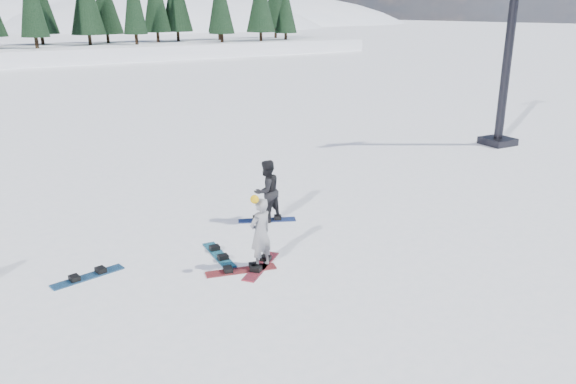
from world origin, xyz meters
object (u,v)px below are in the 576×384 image
object	(u,v)px
snowboard_loose_c	(88,277)
snowboard_loose_a	(219,255)
snowboarder_man	(267,191)
snowboard_loose_b	(241,270)
snowboarder_woman	(260,233)
lift_tower	(506,68)

from	to	relation	value
snowboard_loose_c	snowboard_loose_a	distance (m)	2.80
snowboarder_man	snowboard_loose_b	distance (m)	3.12
snowboard_loose_c	snowboarder_woman	bearing A→B (deg)	-34.42
snowboard_loose_b	snowboard_loose_c	bearing A→B (deg)	167.97
lift_tower	snowboarder_man	world-z (taller)	lift_tower
snowboarder_woman	lift_tower	bearing A→B (deg)	-175.09
lift_tower	snowboard_loose_a	size ratio (longest dim) A/B	5.06
snowboarder_woman	snowboard_loose_b	xyz separation A→B (m)	(-0.46, 0.06, -0.78)
snowboarder_man	snowboard_loose_c	distance (m)	4.93
lift_tower	snowboard_loose_b	distance (m)	15.43
snowboarder_man	snowboard_loose_a	bearing A→B (deg)	20.83
lift_tower	snowboard_loose_c	world-z (taller)	lift_tower
lift_tower	snowboarder_woman	world-z (taller)	lift_tower
snowboard_loose_b	snowboard_loose_a	bearing A→B (deg)	108.28
snowboard_loose_a	snowboard_loose_c	bearing A→B (deg)	86.44
lift_tower	snowboarder_man	bearing A→B (deg)	-164.45
snowboarder_woman	snowboarder_man	xyz separation A→B (m)	(1.59, 2.28, 0.03)
snowboarder_woman	snowboard_loose_a	size ratio (longest dim) A/B	1.13
snowboard_loose_c	snowboard_loose_b	size ratio (longest dim) A/B	1.00
snowboarder_woman	snowboard_loose_c	world-z (taller)	snowboarder_woman
snowboard_loose_a	snowboarder_man	bearing A→B (deg)	-50.99
lift_tower	snowboarder_woman	bearing A→B (deg)	-156.67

